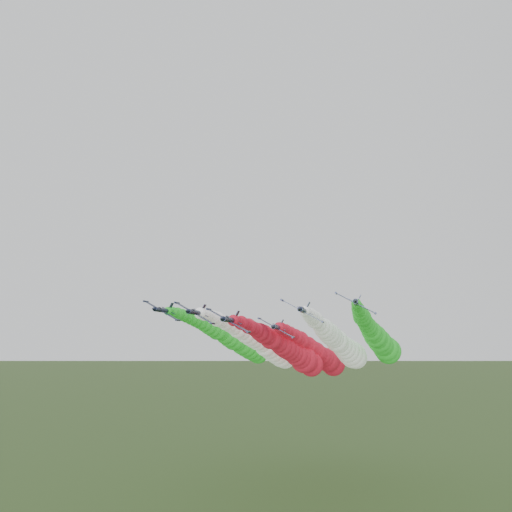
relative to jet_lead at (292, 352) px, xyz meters
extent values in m
cylinder|color=black|center=(-5.00, -47.69, 7.14)|extent=(1.40, 8.46, 1.40)
cone|color=black|center=(-5.00, -52.67, 7.14)|extent=(1.28, 1.69, 1.28)
cone|color=black|center=(-5.00, -43.09, 7.14)|extent=(1.28, 0.85, 1.28)
ellipsoid|color=black|center=(-4.82, -49.57, 7.47)|extent=(0.95, 1.77, 0.86)
cube|color=black|center=(-5.07, -47.88, 7.02)|extent=(7.96, 1.79, 4.43)
cylinder|color=black|center=(-9.02, -47.88, 9.19)|extent=(0.56, 2.44, 0.56)
cylinder|color=black|center=(-1.11, -47.88, 4.85)|extent=(0.56, 2.44, 0.56)
cube|color=black|center=(-4.48, -44.12, 8.09)|extent=(1.15, 1.41, 1.96)
cube|color=black|center=(-4.93, -44.12, 7.27)|extent=(3.18, 1.03, 1.80)
sphere|color=#AF1326|center=(-5.00, -44.40, 7.14)|extent=(2.29, 2.29, 2.29)
sphere|color=#AF1326|center=(-4.98, -41.51, 7.06)|extent=(2.20, 2.20, 2.20)
sphere|color=#AF1326|center=(-4.92, -38.62, 6.88)|extent=(2.97, 2.97, 2.97)
sphere|color=#AF1326|center=(-4.83, -35.72, 6.65)|extent=(2.78, 2.78, 2.78)
sphere|color=#AF1326|center=(-4.69, -32.83, 6.36)|extent=(3.40, 3.40, 3.40)
sphere|color=#AF1326|center=(-4.52, -29.94, 6.02)|extent=(3.25, 3.25, 3.25)
sphere|color=#AF1326|center=(-4.31, -27.04, 5.64)|extent=(3.49, 3.49, 3.49)
sphere|color=#AF1326|center=(-4.06, -24.15, 5.21)|extent=(4.25, 4.25, 4.25)
sphere|color=#AF1326|center=(-3.77, -21.26, 4.75)|extent=(4.66, 4.66, 4.66)
sphere|color=#AF1326|center=(-3.44, -18.37, 4.26)|extent=(4.31, 4.31, 4.31)
sphere|color=#AF1326|center=(-3.08, -15.47, 3.73)|extent=(5.37, 5.37, 5.37)
sphere|color=#AF1326|center=(-2.67, -12.58, 3.17)|extent=(4.37, 4.37, 4.37)
sphere|color=#AF1326|center=(-2.23, -9.69, 2.57)|extent=(4.83, 4.83, 4.83)
sphere|color=#AF1326|center=(-1.75, -6.79, 1.95)|extent=(5.54, 5.54, 5.54)
sphere|color=#AF1326|center=(-1.23, -3.90, 1.29)|extent=(5.81, 5.81, 5.81)
sphere|color=#AF1326|center=(-0.68, -1.01, 0.61)|extent=(5.74, 5.74, 5.74)
sphere|color=#AF1326|center=(-0.08, 1.88, -0.10)|extent=(5.77, 5.77, 5.77)
sphere|color=#AF1326|center=(0.55, 4.78, -0.84)|extent=(6.40, 6.40, 6.40)
sphere|color=#AF1326|center=(1.23, 7.67, -1.60)|extent=(6.59, 6.59, 6.59)
sphere|color=#AF1326|center=(1.94, 10.56, -2.39)|extent=(7.86, 7.86, 7.86)
sphere|color=#AF1326|center=(2.69, 13.46, -3.21)|extent=(6.47, 6.47, 6.47)
sphere|color=#AF1326|center=(3.48, 16.35, -4.05)|extent=(7.36, 7.36, 7.36)
cylinder|color=black|center=(-14.19, -40.94, 9.01)|extent=(1.40, 8.46, 1.40)
cone|color=black|center=(-14.19, -45.92, 9.01)|extent=(1.28, 1.69, 1.28)
cone|color=black|center=(-14.19, -36.33, 9.01)|extent=(1.28, 0.85, 1.28)
ellipsoid|color=black|center=(-14.01, -42.82, 9.34)|extent=(0.95, 1.77, 0.86)
cube|color=black|center=(-14.26, -41.12, 8.88)|extent=(7.96, 1.79, 4.43)
cylinder|color=black|center=(-18.21, -41.12, 11.05)|extent=(0.56, 2.44, 0.56)
cylinder|color=black|center=(-10.30, -41.12, 6.72)|extent=(0.56, 2.44, 0.56)
cube|color=black|center=(-13.67, -37.37, 9.95)|extent=(1.15, 1.41, 1.96)
cube|color=black|center=(-14.12, -37.37, 9.13)|extent=(3.18, 1.03, 1.80)
sphere|color=white|center=(-14.19, -37.65, 9.01)|extent=(2.56, 2.56, 2.56)
sphere|color=white|center=(-14.17, -34.76, 8.92)|extent=(2.84, 2.84, 2.84)
sphere|color=white|center=(-14.11, -31.86, 8.75)|extent=(2.57, 2.57, 2.57)
sphere|color=white|center=(-14.02, -28.97, 8.51)|extent=(3.13, 3.13, 3.13)
sphere|color=white|center=(-13.88, -26.08, 8.22)|extent=(3.57, 3.57, 3.57)
sphere|color=white|center=(-13.71, -23.18, 7.88)|extent=(3.31, 3.31, 3.31)
sphere|color=white|center=(-13.50, -20.29, 7.50)|extent=(3.62, 3.62, 3.62)
sphere|color=white|center=(-13.25, -17.40, 7.08)|extent=(3.68, 3.68, 3.68)
sphere|color=white|center=(-12.96, -14.51, 6.62)|extent=(3.91, 3.91, 3.91)
sphere|color=white|center=(-12.63, -11.61, 6.12)|extent=(4.60, 4.60, 4.60)
sphere|color=white|center=(-12.27, -8.72, 5.59)|extent=(4.56, 4.56, 4.56)
sphere|color=white|center=(-11.87, -5.83, 5.03)|extent=(5.10, 5.10, 5.10)
sphere|color=white|center=(-11.42, -2.93, 4.43)|extent=(5.40, 5.40, 5.40)
sphere|color=white|center=(-10.94, -0.04, 3.81)|extent=(5.48, 5.48, 5.48)
sphere|color=white|center=(-10.42, 2.85, 3.16)|extent=(5.55, 5.55, 5.55)
sphere|color=white|center=(-9.87, 5.74, 2.47)|extent=(5.41, 5.41, 5.41)
sphere|color=white|center=(-9.27, 8.64, 1.76)|extent=(6.55, 6.55, 6.55)
sphere|color=white|center=(-8.64, 11.53, 1.02)|extent=(6.73, 6.73, 6.73)
sphere|color=white|center=(-7.96, 14.42, 0.26)|extent=(7.26, 7.26, 7.26)
sphere|color=white|center=(-7.25, 17.32, -0.53)|extent=(7.44, 7.44, 7.44)
sphere|color=white|center=(-6.50, 20.21, -1.35)|extent=(7.70, 7.70, 7.70)
sphere|color=white|center=(-5.72, 23.10, -2.19)|extent=(7.19, 7.19, 7.19)
cylinder|color=black|center=(8.44, -42.08, 9.10)|extent=(1.40, 8.46, 1.40)
cone|color=black|center=(8.44, -47.06, 9.10)|extent=(1.28, 1.69, 1.28)
cone|color=black|center=(8.44, -37.48, 9.10)|extent=(1.28, 0.85, 1.28)
ellipsoid|color=black|center=(8.62, -43.96, 9.43)|extent=(0.95, 1.77, 0.86)
cube|color=black|center=(8.37, -42.27, 8.97)|extent=(7.96, 1.79, 4.43)
cylinder|color=black|center=(4.42, -42.27, 11.14)|extent=(0.56, 2.44, 0.56)
cylinder|color=black|center=(12.33, -42.27, 6.81)|extent=(0.56, 2.44, 0.56)
cube|color=black|center=(8.96, -38.51, 10.05)|extent=(1.15, 1.41, 1.96)
cube|color=black|center=(8.51, -38.51, 9.22)|extent=(3.18, 1.03, 1.80)
sphere|color=white|center=(8.44, -38.79, 9.10)|extent=(2.15, 2.15, 2.15)
sphere|color=white|center=(8.46, -35.90, 9.01)|extent=(2.41, 2.41, 2.41)
sphere|color=white|center=(8.52, -33.01, 8.84)|extent=(2.87, 2.87, 2.87)
sphere|color=white|center=(8.62, -30.11, 8.60)|extent=(3.32, 3.32, 3.32)
sphere|color=white|center=(8.75, -27.22, 8.31)|extent=(3.40, 3.40, 3.40)
sphere|color=white|center=(8.92, -24.33, 7.97)|extent=(3.96, 3.96, 3.96)
sphere|color=white|center=(9.13, -21.43, 7.59)|extent=(3.34, 3.34, 3.34)
sphere|color=white|center=(9.38, -18.54, 7.17)|extent=(3.57, 3.57, 3.57)
sphere|color=white|center=(9.67, -15.65, 6.71)|extent=(4.25, 4.25, 4.25)
sphere|color=white|center=(10.00, -12.76, 6.21)|extent=(4.99, 4.99, 4.99)
sphere|color=white|center=(10.36, -9.86, 5.68)|extent=(5.22, 5.22, 5.22)
sphere|color=white|center=(10.77, -6.97, 5.12)|extent=(5.61, 5.61, 5.61)
sphere|color=white|center=(11.21, -4.08, 4.53)|extent=(5.64, 5.64, 5.64)
sphere|color=white|center=(11.69, -1.18, 3.90)|extent=(5.45, 5.45, 5.45)
sphere|color=white|center=(12.21, 1.71, 3.25)|extent=(6.16, 6.16, 6.16)
sphere|color=white|center=(12.77, 4.60, 2.56)|extent=(5.60, 5.60, 5.60)
sphere|color=white|center=(13.36, 7.49, 1.85)|extent=(6.03, 6.03, 6.03)
sphere|color=white|center=(14.00, 10.39, 1.11)|extent=(6.57, 6.57, 6.57)
sphere|color=white|center=(14.67, 13.28, 0.35)|extent=(7.16, 7.16, 7.16)
sphere|color=white|center=(15.38, 16.17, -0.44)|extent=(7.69, 7.69, 7.69)
sphere|color=white|center=(16.13, 19.07, -1.26)|extent=(7.97, 7.97, 7.97)
sphere|color=white|center=(16.92, 21.96, -2.10)|extent=(6.88, 6.88, 6.88)
cylinder|color=black|center=(-24.86, -33.11, 10.05)|extent=(1.40, 8.46, 1.40)
cone|color=black|center=(-24.86, -38.09, 10.05)|extent=(1.28, 1.69, 1.28)
cone|color=black|center=(-24.86, -28.51, 10.05)|extent=(1.28, 0.85, 1.28)
ellipsoid|color=black|center=(-24.68, -34.99, 10.38)|extent=(0.95, 1.77, 0.86)
cube|color=black|center=(-24.92, -33.30, 9.93)|extent=(7.96, 1.79, 4.43)
cylinder|color=black|center=(-28.88, -33.30, 12.10)|extent=(0.56, 2.44, 0.56)
cylinder|color=black|center=(-20.97, -33.30, 7.76)|extent=(0.56, 2.44, 0.56)
cube|color=black|center=(-24.34, -29.54, 11.00)|extent=(1.15, 1.41, 1.96)
cube|color=black|center=(-24.79, -29.54, 10.18)|extent=(3.18, 1.03, 1.80)
sphere|color=green|center=(-24.86, -29.82, 10.05)|extent=(1.99, 1.99, 1.99)
sphere|color=green|center=(-24.84, -26.93, 9.97)|extent=(2.50, 2.50, 2.50)
sphere|color=green|center=(-24.78, -24.04, 9.79)|extent=(2.98, 2.98, 2.98)
sphere|color=green|center=(-24.68, -21.15, 9.55)|extent=(3.08, 3.08, 3.08)
sphere|color=green|center=(-24.55, -18.25, 9.26)|extent=(3.11, 3.11, 3.11)
sphere|color=green|center=(-24.38, -15.36, 8.92)|extent=(3.33, 3.33, 3.33)
sphere|color=green|center=(-24.17, -12.47, 8.54)|extent=(3.53, 3.53, 3.53)
sphere|color=green|center=(-23.92, -9.57, 8.12)|extent=(3.71, 3.71, 3.71)
sphere|color=green|center=(-23.63, -6.68, 7.66)|extent=(4.03, 4.03, 4.03)
sphere|color=green|center=(-23.30, -3.79, 7.17)|extent=(4.56, 4.56, 4.56)
sphere|color=green|center=(-22.94, -0.90, 6.64)|extent=(4.94, 4.94, 4.94)
sphere|color=green|center=(-22.53, 2.00, 6.07)|extent=(5.38, 5.38, 5.38)
sphere|color=green|center=(-22.09, 4.89, 5.48)|extent=(4.63, 4.63, 4.63)
sphere|color=green|center=(-21.61, 7.78, 4.85)|extent=(5.58, 5.58, 5.58)
sphere|color=green|center=(-21.09, 10.68, 4.20)|extent=(6.22, 6.22, 6.22)
sphere|color=green|center=(-20.53, 13.57, 3.52)|extent=(6.65, 6.65, 6.65)
sphere|color=green|center=(-19.94, 16.46, 2.81)|extent=(6.02, 6.02, 6.02)
sphere|color=green|center=(-19.30, 19.35, 2.07)|extent=(6.83, 6.83, 6.83)
sphere|color=green|center=(-18.63, 22.25, 1.30)|extent=(7.04, 7.04, 7.04)
sphere|color=green|center=(-17.92, 25.14, 0.51)|extent=(7.21, 7.21, 7.21)
sphere|color=green|center=(-17.17, 28.03, -0.30)|extent=(7.10, 7.10, 7.10)
sphere|color=green|center=(-16.38, 30.93, -1.14)|extent=(7.03, 7.03, 7.03)
cylinder|color=black|center=(18.59, -33.95, 11.04)|extent=(1.40, 8.46, 1.40)
cone|color=black|center=(18.59, -38.93, 11.04)|extent=(1.28, 1.69, 1.28)
cone|color=black|center=(18.59, -29.35, 11.04)|extent=(1.28, 0.85, 1.28)
ellipsoid|color=black|center=(18.77, -35.83, 11.37)|extent=(0.95, 1.77, 0.86)
cube|color=black|center=(18.52, -34.14, 10.91)|extent=(7.96, 1.79, 4.43)
cylinder|color=black|center=(14.57, -34.14, 13.08)|extent=(0.56, 2.44, 0.56)
cylinder|color=black|center=(22.48, -34.14, 8.75)|extent=(0.56, 2.44, 0.56)
cube|color=black|center=(19.11, -30.38, 11.98)|extent=(1.15, 1.41, 1.96)
cube|color=black|center=(18.66, -30.38, 11.16)|extent=(3.18, 1.03, 1.80)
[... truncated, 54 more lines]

